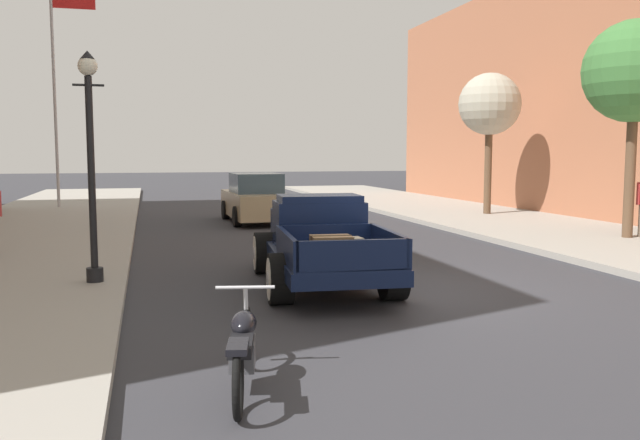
# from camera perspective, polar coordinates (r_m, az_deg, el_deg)

# --- Properties ---
(ground_plane) EXTENTS (140.00, 140.00, 0.00)m
(ground_plane) POSITION_cam_1_polar(r_m,az_deg,el_deg) (11.40, 6.82, -6.00)
(ground_plane) COLOR #333338
(hotrod_truck_navy) EXTENTS (2.43, 5.03, 1.58)m
(hotrod_truck_navy) POSITION_cam_1_polar(r_m,az_deg,el_deg) (11.81, -0.04, -1.83)
(hotrod_truck_navy) COLOR #0F1938
(hotrod_truck_navy) RESTS_ON ground
(motorcycle_parked) EXTENTS (0.68, 2.09, 0.93)m
(motorcycle_parked) POSITION_cam_1_polar(r_m,az_deg,el_deg) (6.61, -6.70, -10.79)
(motorcycle_parked) COLOR black
(motorcycle_parked) RESTS_ON ground
(car_background_tan) EXTENTS (1.95, 4.34, 1.65)m
(car_background_tan) POSITION_cam_1_polar(r_m,az_deg,el_deg) (22.23, -5.60, 1.77)
(car_background_tan) COLOR tan
(car_background_tan) RESTS_ON ground
(street_lamp_near) EXTENTS (0.50, 0.32, 3.85)m
(street_lamp_near) POSITION_cam_1_polar(r_m,az_deg,el_deg) (11.67, -19.22, 5.79)
(street_lamp_near) COLOR black
(street_lamp_near) RESTS_ON sidewalk_left
(flagpole) EXTENTS (1.74, 0.16, 9.16)m
(flagpole) POSITION_cam_1_polar(r_m,az_deg,el_deg) (28.74, -21.60, 12.31)
(flagpole) COLOR #B2B2B7
(flagpole) RESTS_ON sidewalk_left
(street_tree_nearest) EXTENTS (2.59, 2.59, 5.52)m
(street_tree_nearest) POSITION_cam_1_polar(r_m,az_deg,el_deg) (18.81, 25.57, 11.43)
(street_tree_nearest) COLOR brown
(street_tree_nearest) RESTS_ON sidewalk_right
(street_tree_second) EXTENTS (2.19, 2.19, 5.00)m
(street_tree_second) POSITION_cam_1_polar(r_m,az_deg,el_deg) (24.43, 14.46, 9.58)
(street_tree_second) COLOR brown
(street_tree_second) RESTS_ON sidewalk_right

